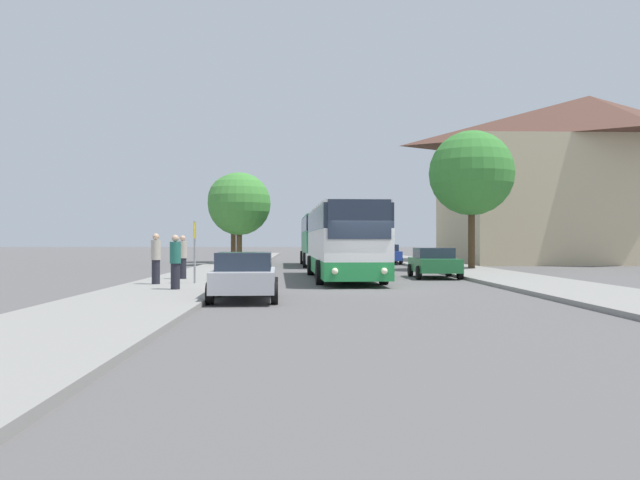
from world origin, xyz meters
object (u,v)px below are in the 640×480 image
Objects in this scene: bus_stop_sign at (195,245)px; tree_left_near at (233,200)px; parked_car_right_far at (387,254)px; pedestrian_walking_back at (183,257)px; bus_middle at (322,240)px; tree_left_far at (239,204)px; bus_front at (343,241)px; parked_car_left_curb at (245,275)px; tree_right_near at (471,173)px; pedestrian_waiting_far at (175,262)px; parked_car_right_near at (434,262)px; pedestrian_waiting_near at (156,258)px.

tree_left_near reaches higher than bus_stop_sign.
parked_car_right_far is 2.30× the size of pedestrian_walking_back.
tree_left_far is (-5.85, 1.10, 2.55)m from bus_middle.
bus_front reaches higher than parked_car_left_curb.
tree_left_far is 16.68m from tree_right_near.
tree_left_far reaches higher than pedestrian_waiting_far.
pedestrian_waiting_far reaches higher than parked_car_right_far.
parked_car_right_near is at bearing 63.84° from pedestrian_waiting_far.
bus_middle is at bearing -46.41° from tree_left_near.
bus_middle is 2.65× the size of parked_car_right_near.
tree_right_near is at bearing -42.57° from tree_left_near.
bus_front is 6.57× the size of pedestrian_waiting_far.
parked_car_left_curb is 3.48m from pedestrian_waiting_far.
bus_stop_sign is 21.06m from tree_left_far.
bus_stop_sign is at bearing -84.73° from pedestrian_walking_back.
tree_right_near is at bearing -40.72° from bus_middle.
tree_left_far is at bearing 150.71° from tree_right_near.
parked_car_right_near is at bearing 51.54° from parked_car_left_curb.
parked_car_left_curb is at bearing -18.50° from pedestrian_waiting_far.
tree_left_near is (-1.40, 27.04, 3.46)m from bus_stop_sign.
pedestrian_waiting_far is 24.06m from tree_left_far.
pedestrian_waiting_far is at bearing -105.63° from bus_middle.
bus_middle is 1.51× the size of tree_left_near.
pedestrian_walking_back is at bearing -167.17° from bus_front.
bus_middle is 20.52m from bus_stop_sign.
bus_front is 1.12× the size of bus_middle.
bus_middle is at bearing -44.59° from pedestrian_waiting_near.
bus_front is at bearing -135.18° from tree_right_near.
parked_car_right_near is 11.64m from pedestrian_walking_back.
pedestrian_walking_back is 18.45m from tree_left_far.
parked_car_right_near is at bearing -55.31° from tree_left_far.
bus_stop_sign is at bearing -98.00° from pedestrian_waiting_near.
bus_front is 23.87m from tree_left_near.
tree_left_near is 21.16m from tree_right_near.
bus_middle reaches higher than parked_car_right_near.
pedestrian_waiting_near is 21.58m from tree_left_far.
pedestrian_walking_back is at bearing 109.40° from bus_stop_sign.
bus_front is 18.82m from parked_car_right_far.
bus_front reaches higher than pedestrian_waiting_near.
pedestrian_waiting_near is 27.76m from tree_left_near.
pedestrian_waiting_far is at bearing 134.39° from parked_car_left_curb.
tree_left_far is (-10.88, -1.92, 3.62)m from parked_car_right_far.
tree_left_far is (-6.29, 16.30, 2.63)m from bus_front.
parked_car_left_curb is 1.01× the size of parked_car_right_near.
tree_right_near reaches higher than tree_left_near.
tree_left_near is at bearing 92.96° from bus_stop_sign.
parked_car_left_curb is 29.32m from parked_car_right_far.
bus_stop_sign is (-10.56, -22.79, 0.84)m from parked_car_right_far.
parked_car_right_far is at bearing 73.80° from bus_front.
bus_middle is 11.81m from tree_right_near.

